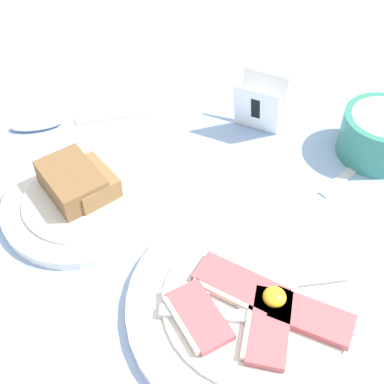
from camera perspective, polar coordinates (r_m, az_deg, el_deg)
ground_plane at (r=0.58m, az=-1.67°, el=-7.35°), size 3.00×3.00×0.00m
breakfast_plate at (r=0.54m, az=6.74°, el=-11.92°), size 0.25×0.25×0.03m
bread_plate at (r=0.63m, az=-11.98°, el=-0.47°), size 0.18×0.18×0.05m
sugar_cup at (r=0.71m, az=19.43°, el=5.88°), size 0.10×0.10×0.06m
number_card at (r=0.71m, az=6.84°, el=9.30°), size 0.06×0.05×0.07m
teaspoon_by_saucer at (r=0.75m, az=-14.13°, el=7.29°), size 0.16×0.13×0.01m
teaspoon_near_cup at (r=0.64m, az=12.57°, el=-1.17°), size 0.09×0.19×0.01m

